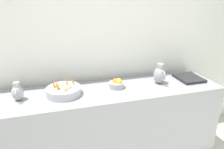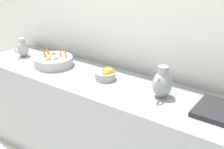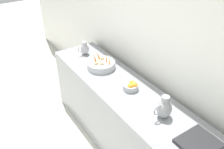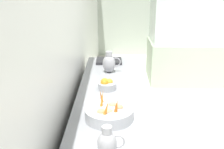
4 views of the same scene
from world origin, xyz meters
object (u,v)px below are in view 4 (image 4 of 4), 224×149
object	(u,v)px
metal_pitcher_short	(107,143)
glass_block_booth	(188,32)
orange_bowl	(106,85)
metal_pitcher_tall	(109,63)
vegetable_colander	(109,113)

from	to	relation	value
metal_pitcher_short	glass_block_booth	distance (m)	4.27
orange_bowl	metal_pitcher_tall	xyz separation A→B (m)	(0.02, 0.55, 0.07)
metal_pitcher_tall	glass_block_booth	distance (m)	2.82
metal_pitcher_tall	metal_pitcher_short	xyz separation A→B (m)	(0.01, -1.63, -0.02)
vegetable_colander	metal_pitcher_tall	distance (m)	1.17
metal_pitcher_tall	glass_block_booth	bearing A→B (deg)	55.89
vegetable_colander	metal_pitcher_short	size ratio (longest dim) A/B	1.90
vegetable_colander	metal_pitcher_tall	world-z (taller)	metal_pitcher_tall
vegetable_colander	metal_pitcher_tall	size ratio (longest dim) A/B	1.49
orange_bowl	metal_pitcher_tall	size ratio (longest dim) A/B	0.71
metal_pitcher_tall	glass_block_booth	size ratio (longest dim) A/B	0.12
orange_bowl	glass_block_booth	distance (m)	3.30
vegetable_colander	glass_block_booth	size ratio (longest dim) A/B	0.18
orange_bowl	metal_pitcher_short	bearing A→B (deg)	-88.69
vegetable_colander	orange_bowl	world-z (taller)	vegetable_colander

